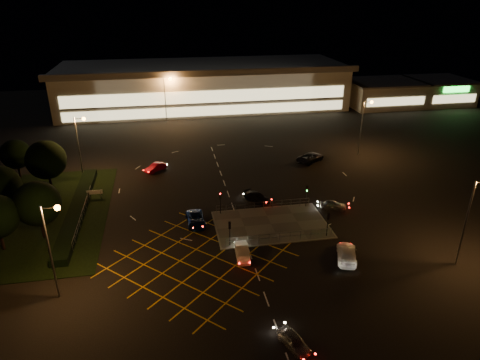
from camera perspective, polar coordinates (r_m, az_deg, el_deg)
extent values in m
plane|color=black|center=(56.76, 1.69, -5.17)|extent=(180.00, 180.00, 0.00)
cube|color=#4C4944|center=(55.45, 4.15, -5.92)|extent=(14.00, 9.00, 0.12)
cube|color=black|center=(63.49, -25.20, -4.27)|extent=(18.00, 30.00, 0.08)
cube|color=black|center=(62.09, -20.83, -3.64)|extent=(2.00, 26.00, 1.00)
cube|color=beige|center=(113.24, -4.92, 12.34)|extent=(70.00, 25.00, 10.00)
cube|color=slate|center=(112.32, -5.02, 14.94)|extent=(72.00, 26.50, 0.60)
cube|color=#FFEAA5|center=(101.04, -4.18, 10.95)|extent=(66.00, 0.20, 3.00)
cube|color=#FFEAA5|center=(101.80, -4.13, 9.19)|extent=(66.00, 0.20, 2.20)
cube|color=beige|center=(119.59, 18.47, 10.86)|extent=(18.00, 14.00, 6.00)
cube|color=slate|center=(118.98, 18.67, 12.33)|extent=(18.80, 14.80, 0.40)
cube|color=#FFEAA5|center=(113.70, 20.08, 9.80)|extent=(15.30, 0.20, 2.00)
cube|color=beige|center=(127.94, 24.90, 10.68)|extent=(14.00, 14.00, 6.00)
cube|color=slate|center=(127.37, 25.15, 12.05)|extent=(14.80, 14.80, 0.40)
cube|color=#FFEAA5|center=(122.44, 26.68, 9.65)|extent=(11.90, 0.20, 2.00)
cube|color=#19E533|center=(121.90, 26.92, 10.72)|extent=(7.00, 0.30, 1.40)
cylinder|color=slate|center=(44.40, -23.97, -9.00)|extent=(0.20, 0.20, 10.00)
cylinder|color=slate|center=(41.98, -24.13, -3.42)|extent=(1.40, 0.12, 0.12)
sphere|color=orange|center=(41.82, -23.19, -3.43)|extent=(0.56, 0.56, 0.56)
cylinder|color=slate|center=(51.30, 27.84, -5.23)|extent=(0.20, 0.20, 10.00)
cylinder|color=slate|center=(71.48, -20.68, 3.92)|extent=(0.20, 0.20, 10.00)
cylinder|color=slate|center=(69.98, -20.68, 7.66)|extent=(1.40, 0.12, 0.12)
sphere|color=orange|center=(69.87, -20.11, 7.67)|extent=(0.56, 0.56, 0.56)
cylinder|color=slate|center=(79.95, 15.84, 6.60)|extent=(0.20, 0.20, 10.00)
cylinder|color=slate|center=(79.04, 16.69, 9.93)|extent=(1.40, 0.12, 0.12)
sphere|color=orange|center=(79.36, 17.15, 9.89)|extent=(0.56, 0.56, 0.56)
cylinder|color=slate|center=(99.08, -9.93, 10.40)|extent=(0.20, 0.20, 10.00)
cylinder|color=slate|center=(98.10, -9.71, 13.15)|extent=(1.40, 0.12, 0.12)
sphere|color=orange|center=(98.12, -9.29, 13.15)|extent=(0.56, 0.56, 0.56)
cylinder|color=slate|center=(108.86, 12.00, 11.44)|extent=(0.20, 0.20, 10.00)
cylinder|color=slate|center=(108.23, 12.57, 13.92)|extent=(1.40, 0.12, 0.12)
sphere|color=orange|center=(108.51, 12.92, 13.89)|extent=(0.56, 0.56, 0.56)
cylinder|color=black|center=(50.21, -1.37, -7.24)|extent=(0.10, 0.10, 3.00)
cube|color=black|center=(49.60, -1.38, -6.05)|extent=(0.28, 0.18, 0.90)
sphere|color=#19FF33|center=(49.71, -1.41, -5.98)|extent=(0.16, 0.16, 0.16)
cylinder|color=black|center=(53.13, 11.58, -5.89)|extent=(0.10, 0.10, 3.00)
cube|color=black|center=(52.55, 11.69, -4.75)|extent=(0.28, 0.18, 0.90)
sphere|color=#19FF33|center=(52.66, 11.64, -4.68)|extent=(0.16, 0.16, 0.16)
cylinder|color=black|center=(57.14, -2.64, -3.14)|extent=(0.10, 0.10, 3.00)
cube|color=black|center=(56.60, -2.67, -2.06)|extent=(0.28, 0.18, 0.90)
sphere|color=#FF0C0C|center=(56.49, -2.65, -2.12)|extent=(0.16, 0.16, 0.16)
cylinder|color=black|center=(59.71, 8.84, -2.16)|extent=(0.10, 0.10, 3.00)
cube|color=black|center=(59.20, 8.92, -1.12)|extent=(0.28, 0.18, 0.90)
sphere|color=#19FF33|center=(59.09, 8.96, -1.17)|extent=(0.16, 0.16, 0.16)
cylinder|color=black|center=(56.84, -29.16, -7.03)|extent=(0.36, 0.36, 2.52)
cylinder|color=black|center=(64.15, -28.84, -3.42)|extent=(0.36, 0.36, 2.70)
cylinder|color=black|center=(69.93, -23.96, -0.21)|extent=(0.36, 0.36, 2.88)
sphere|color=black|center=(68.69, -24.44, 2.47)|extent=(5.76, 5.76, 5.76)
cylinder|color=black|center=(77.04, -27.34, 1.08)|extent=(0.36, 0.36, 2.34)
sphere|color=black|center=(76.11, -27.74, 3.06)|extent=(4.68, 4.68, 4.68)
cylinder|color=black|center=(57.24, -24.83, -5.80)|extent=(0.36, 0.36, 2.70)
sphere|color=black|center=(55.80, -25.41, -2.84)|extent=(5.40, 5.40, 5.40)
imported|color=silver|center=(38.72, 7.17, -20.49)|extent=(2.60, 3.88, 1.23)
imported|color=silver|center=(48.71, 0.30, -9.64)|extent=(1.66, 4.12, 1.33)
imported|color=#0D1F4F|center=(55.48, -5.93, -5.24)|extent=(2.45, 4.98, 1.36)
imported|color=black|center=(61.14, 2.32, -2.29)|extent=(3.94, 4.34, 1.22)
imported|color=#AAADB1|center=(60.27, 12.33, -3.27)|extent=(3.85, 2.54, 1.22)
imported|color=maroon|center=(72.56, -11.21, 1.65)|extent=(3.80, 3.70, 1.30)
imported|color=black|center=(76.29, 9.41, 3.01)|extent=(6.04, 5.30, 1.55)
imported|color=white|center=(49.86, 14.04, -9.48)|extent=(3.73, 5.52, 1.48)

